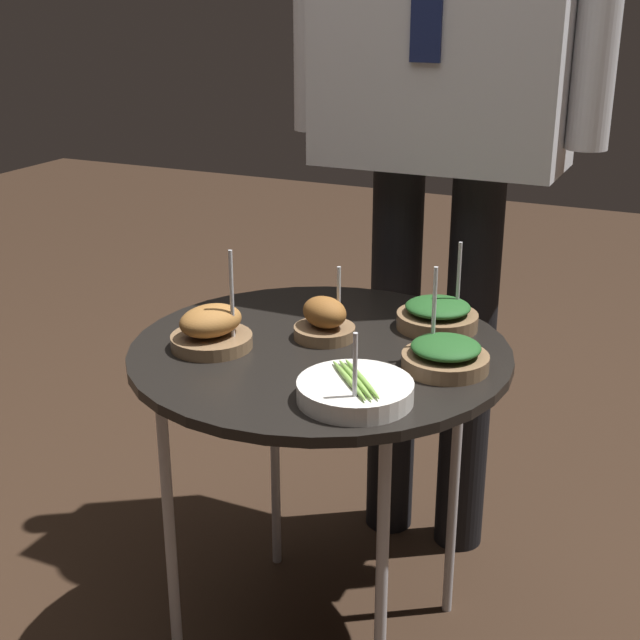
% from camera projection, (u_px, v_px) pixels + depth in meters
% --- Properties ---
extents(serving_cart, '(0.67, 0.67, 0.64)m').
position_uv_depth(serving_cart, '(320.00, 370.00, 1.57)').
color(serving_cart, black).
rests_on(serving_cart, ground_plane).
extents(bowl_roast_far_rim, '(0.11, 0.11, 0.13)m').
position_uv_depth(bowl_roast_far_rim, '(325.00, 321.00, 1.58)').
color(bowl_roast_far_rim, brown).
rests_on(bowl_roast_far_rim, serving_cart).
extents(bowl_roast_back_right, '(0.14, 0.14, 0.18)m').
position_uv_depth(bowl_roast_back_right, '(211.00, 330.00, 1.54)').
color(bowl_roast_back_right, brown).
rests_on(bowl_roast_back_right, serving_cart).
extents(bowl_spinach_mid_right, '(0.15, 0.15, 0.16)m').
position_uv_depth(bowl_spinach_mid_right, '(438.00, 315.00, 1.63)').
color(bowl_spinach_mid_right, brown).
rests_on(bowl_spinach_mid_right, serving_cart).
extents(bowl_spinach_front_right, '(0.14, 0.14, 0.16)m').
position_uv_depth(bowl_spinach_front_right, '(446.00, 355.00, 1.46)').
color(bowl_spinach_front_right, brown).
rests_on(bowl_spinach_front_right, serving_cart).
extents(bowl_asparagus_front_center, '(0.18, 0.18, 0.13)m').
position_uv_depth(bowl_asparagus_front_center, '(355.00, 391.00, 1.35)').
color(bowl_asparagus_front_center, silver).
rests_on(bowl_asparagus_front_center, serving_cart).
extents(waiter_figure, '(0.66, 0.25, 1.78)m').
position_uv_depth(waiter_figure, '(446.00, 39.00, 1.74)').
color(waiter_figure, black).
rests_on(waiter_figure, ground_plane).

